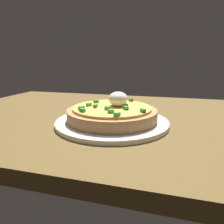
# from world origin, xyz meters

# --- Properties ---
(dining_table) EXTENTS (1.16, 0.67, 0.03)m
(dining_table) POSITION_xyz_m (0.00, 0.00, 0.02)
(dining_table) COLOR brown
(dining_table) RESTS_ON ground
(plate) EXTENTS (0.28, 0.28, 0.01)m
(plate) POSITION_xyz_m (-0.03, -0.09, 0.04)
(plate) COLOR white
(plate) RESTS_ON dining_table
(pizza) EXTENTS (0.22, 0.22, 0.07)m
(pizza) POSITION_xyz_m (-0.03, -0.09, 0.06)
(pizza) COLOR tan
(pizza) RESTS_ON plate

